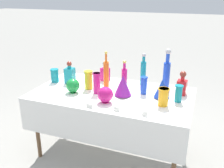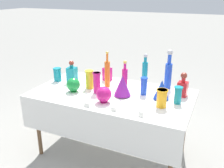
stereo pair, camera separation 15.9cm
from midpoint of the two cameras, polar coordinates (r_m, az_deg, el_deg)
The scene contains 22 objects.
ground_plane at distance 3.05m, azimuth 1.54°, elevation -15.31°, with size 40.00×40.00×0.00m, color gray.
display_table at distance 2.67m, azimuth 1.35°, elevation -3.64°, with size 1.69×0.94×0.76m.
tall_bottle_0 at distance 2.84m, azimuth 14.35°, elevation 2.68°, with size 0.08×0.08×0.44m.
tall_bottle_1 at distance 2.81m, azimuth 0.53°, elevation 2.55°, with size 0.06×0.06×0.41m.
tall_bottle_2 at distance 2.71m, azimuth 4.61°, elevation 1.32°, with size 0.06×0.06×0.34m.
tall_bottle_3 at distance 2.87m, azimuth 9.08°, elevation 2.73°, with size 0.06×0.06×0.38m.
square_decanter_0 at distance 2.99m, azimuth -7.63°, elevation 2.39°, with size 0.11×0.11×0.26m.
square_decanter_1 at distance 2.68m, azimuth 17.51°, elevation -0.58°, with size 0.10×0.10×0.26m.
square_decanter_2 at distance 3.02m, azimuth 0.41°, elevation 2.78°, with size 0.11×0.11×0.24m.
slender_vase_0 at distance 2.50m, azimuth 16.63°, elevation -2.34°, with size 0.08×0.08×0.17m.
slender_vase_1 at distance 2.77m, azimuth -3.56°, elevation 1.16°, with size 0.09×0.09×0.21m.
slender_vase_2 at distance 2.63m, azimuth 9.01°, elevation -0.36°, with size 0.07×0.07×0.19m.
slender_vase_3 at distance 3.06m, azimuth -10.93°, elevation 2.25°, with size 0.10×0.10×0.16m.
slender_vase_4 at distance 2.39m, azimuth 13.19°, elevation -3.07°, with size 0.11×0.11×0.17m.
slender_vase_5 at distance 2.64m, azimuth -1.77°, elevation 0.40°, with size 0.09×0.09×0.23m.
fluted_vase_0 at distance 2.56m, azimuth 4.19°, elevation -0.34°, with size 0.17×0.17×0.23m.
fluted_vase_1 at distance 2.54m, azimuth 13.03°, elevation -1.26°, with size 0.15×0.15×0.20m.
round_bowl_0 at distance 2.42m, azimuth -0.04°, elevation -2.41°, with size 0.15×0.15×0.16m.
round_bowl_1 at distance 2.70m, azimuth -7.19°, elevation -0.16°, with size 0.15×0.15×0.15m.
price_tag_left at distance 2.27m, azimuth 2.36°, elevation -5.86°, with size 0.06×0.01×0.04m, color white.
price_tag_center at distance 2.35m, azimuth -3.84°, elevation -4.91°, with size 0.06×0.01×0.04m, color white.
price_tag_right at distance 2.19m, azimuth 8.72°, elevation -6.97°, with size 0.05×0.01×0.05m, color white.
Camera 2 is at (1.03, -2.25, 1.79)m, focal length 40.00 mm.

